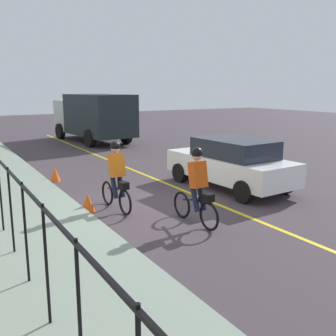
% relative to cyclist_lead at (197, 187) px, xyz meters
% --- Properties ---
extents(ground_plane, '(80.00, 80.00, 0.00)m').
position_rel_cyclist_lead_xyz_m(ground_plane, '(1.79, 0.18, -0.91)').
color(ground_plane, '#42373E').
extents(lane_line_centre, '(36.00, 0.12, 0.01)m').
position_rel_cyclist_lead_xyz_m(lane_line_centre, '(1.79, -1.42, -0.91)').
color(lane_line_centre, yellow).
rests_on(lane_line_centre, ground).
extents(sidewalk, '(40.00, 3.20, 0.15)m').
position_rel_cyclist_lead_xyz_m(sidewalk, '(1.79, 3.58, -0.84)').
color(sidewalk, gray).
rests_on(sidewalk, ground).
extents(cyclist_lead, '(1.71, 0.37, 1.83)m').
position_rel_cyclist_lead_xyz_m(cyclist_lead, '(0.00, 0.00, 0.00)').
color(cyclist_lead, black).
rests_on(cyclist_lead, ground).
extents(cyclist_follow, '(1.71, 0.37, 1.83)m').
position_rel_cyclist_lead_xyz_m(cyclist_follow, '(1.95, 1.15, 0.00)').
color(cyclist_follow, black).
rests_on(cyclist_follow, ground).
extents(patrol_sedan, '(4.50, 2.14, 1.58)m').
position_rel_cyclist_lead_xyz_m(patrol_sedan, '(2.29, -2.89, -0.09)').
color(patrol_sedan, white).
rests_on(patrol_sedan, ground).
extents(box_truck_background, '(6.89, 3.02, 2.78)m').
position_rel_cyclist_lead_xyz_m(box_truck_background, '(14.95, -3.00, 0.64)').
color(box_truck_background, '#1D262B').
rests_on(box_truck_background, ground).
extents(traffic_cone_near, '(0.36, 0.36, 0.48)m').
position_rel_cyclist_lead_xyz_m(traffic_cone_near, '(2.24, 1.84, -0.67)').
color(traffic_cone_near, '#E65012').
rests_on(traffic_cone_near, ground).
extents(traffic_cone_far, '(0.36, 0.36, 0.50)m').
position_rel_cyclist_lead_xyz_m(traffic_cone_far, '(6.03, 1.68, -0.66)').
color(traffic_cone_far, '#F35614').
rests_on(traffic_cone_far, ground).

